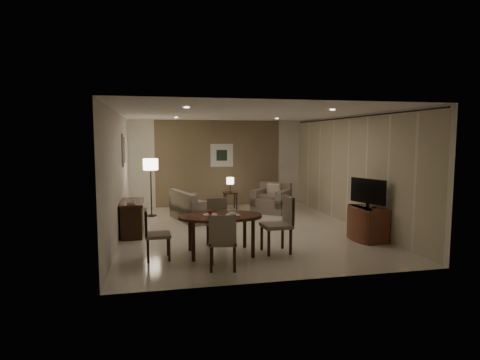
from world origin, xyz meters
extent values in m
cube|color=beige|center=(0.00, 0.00, 0.00)|extent=(5.50, 7.00, 0.00)
cube|color=white|center=(0.00, 0.00, 2.70)|extent=(5.50, 7.00, 0.00)
cube|color=#77654A|center=(0.00, 3.50, 1.35)|extent=(5.50, 0.00, 2.70)
cube|color=white|center=(-2.75, 0.00, 1.35)|extent=(0.00, 7.00, 2.70)
cube|color=white|center=(2.75, 0.00, 1.35)|extent=(0.00, 7.00, 2.70)
cube|color=#77654A|center=(0.00, 3.48, 1.35)|extent=(3.96, 0.03, 2.70)
cylinder|color=black|center=(2.68, 0.00, 2.64)|extent=(0.03, 6.80, 0.03)
cube|color=silver|center=(0.10, 3.46, 1.60)|extent=(0.72, 0.03, 0.72)
cube|color=black|center=(0.10, 3.44, 1.60)|extent=(0.34, 0.01, 0.34)
cube|color=silver|center=(-2.72, 1.20, 1.85)|extent=(0.03, 0.60, 0.80)
cube|color=gray|center=(-2.71, 1.20, 1.85)|extent=(0.01, 0.46, 0.64)
cylinder|color=white|center=(-1.40, -1.80, 2.69)|extent=(0.10, 0.10, 0.01)
cylinder|color=white|center=(1.40, -1.80, 2.69)|extent=(0.10, 0.10, 0.01)
cylinder|color=white|center=(-1.40, 1.80, 2.69)|extent=(0.10, 0.10, 0.01)
cylinder|color=white|center=(1.40, 1.80, 2.69)|extent=(0.10, 0.10, 0.01)
cylinder|color=white|center=(-0.99, -1.85, 0.74)|extent=(0.26, 0.26, 0.02)
cylinder|color=white|center=(-0.59, -1.95, 0.74)|extent=(0.26, 0.26, 0.02)
sphere|color=#AA1A13|center=(-0.99, -1.85, 0.79)|extent=(0.09, 0.09, 0.09)
cube|color=white|center=(-0.59, -1.95, 0.76)|extent=(0.12, 0.08, 0.03)
cylinder|color=#444026|center=(0.24, 1.45, 0.01)|extent=(1.25, 1.25, 0.01)
camera|label=1|loc=(-1.97, -9.08, 2.15)|focal=30.00mm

